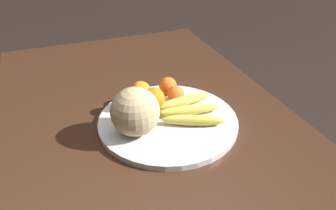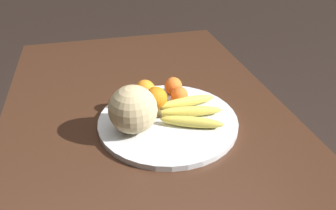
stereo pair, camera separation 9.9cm
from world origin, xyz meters
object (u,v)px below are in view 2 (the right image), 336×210
Objects in this scene: orange_mid_center at (126,98)px; banana_bunch at (189,111)px; orange_back_left at (156,98)px; produce_tag at (169,113)px; orange_front_left at (145,90)px; orange_back_right at (179,95)px; melon at (133,109)px; kitchen_table at (152,148)px; orange_front_right at (173,86)px; fruit_bowl at (168,121)px.

banana_bunch is at bearing 58.58° from orange_mid_center.
orange_mid_center is at bearing 157.65° from banana_bunch.
produce_tag is at bearing 38.26° from orange_back_left.
orange_back_left is at bearing 20.69° from orange_front_left.
orange_back_left is at bearing -80.32° from orange_back_right.
orange_back_right is at bearing 99.68° from orange_back_left.
melon is 0.21m from orange_back_right.
kitchen_table is 0.16m from orange_back_left.
orange_front_left is (-0.13, 0.01, 0.15)m from kitchen_table.
orange_back_left is (0.07, -0.08, 0.01)m from orange_front_right.
kitchen_table is 21.37× the size of orange_back_left.
kitchen_table is 25.61× the size of orange_front_right.
melon reaches higher than produce_tag.
orange_back_right reaches higher than banana_bunch.
melon reaches higher than fruit_bowl.
orange_front_right is (-0.18, 0.17, -0.04)m from melon.
melon is 0.15m from orange_mid_center.
orange_front_right is at bearing 159.36° from fruit_bowl.
orange_front_left is at bearing 158.76° from melon.
kitchen_table is at bearing -25.76° from orange_back_left.
melon is at bearing 1.54° from orange_mid_center.
orange_back_right is (0.02, 0.17, -0.00)m from orange_mid_center.
fruit_bowl is 7.45× the size of orange_mid_center.
melon is 0.18m from orange_front_left.
fruit_bowl is at bearing 105.78° from melon.
orange_mid_center is (-0.14, -0.00, -0.04)m from melon.
orange_mid_center is at bearing -77.51° from orange_front_right.
orange_mid_center is at bearing -178.46° from melon.
orange_back_right is at bearing 103.28° from banana_bunch.
orange_front_left is at bearing -160.91° from fruit_bowl.
fruit_bowl is at bearing -20.64° from orange_front_right.
orange_front_right reaches higher than banana_bunch.
fruit_bowl is 5.76× the size of produce_tag.
orange_back_left reaches higher than banana_bunch.
produce_tag is at bearing -41.64° from orange_back_right.
banana_bunch is (0.00, 0.07, 0.03)m from fruit_bowl.
orange_front_right is at bearing 134.11° from orange_back_left.
orange_back_left is at bearing 149.65° from banana_bunch.
orange_front_right is at bearing -175.49° from orange_back_right.
orange_front_right is at bearing 102.49° from orange_mid_center.
kitchen_table is 11.09× the size of melon.
melon reaches higher than orange_front_right.
produce_tag is at bearing 28.39° from orange_front_left.
orange_mid_center reaches higher than kitchen_table.
orange_front_left is at bearing -114.94° from orange_back_right.
orange_front_right is (-0.15, 0.05, 0.04)m from fruit_bowl.
melon is 1.93× the size of orange_back_left.
orange_front_left is (-0.13, -0.05, 0.04)m from fruit_bowl.
kitchen_table is 7.36× the size of banana_bunch.
kitchen_table is 22.62× the size of orange_front_left.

